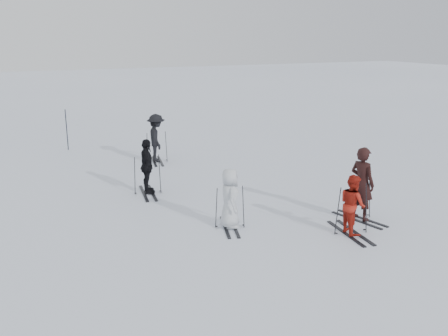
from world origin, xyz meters
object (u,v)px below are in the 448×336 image
Objects in this scene: skier_red at (352,205)px; skier_uphill_far at (156,139)px; piste_marker at (67,130)px; skier_near_dark at (362,185)px; skier_uphill_left at (147,167)px; skier_grey at (230,199)px.

skier_uphill_far reaches higher than skier_red.
piste_marker is at bearing 29.54° from skier_red.
skier_red is at bearing 115.98° from skier_near_dark.
skier_near_dark is at bearing -127.06° from skier_uphill_left.
skier_red is 3.11m from skier_grey.
skier_red is at bearing -67.85° from piste_marker.
skier_uphill_far is at bearing 21.44° from skier_red.
skier_uphill_far reaches higher than skier_uphill_left.
skier_uphill_far is at bearing 14.25° from skier_grey.
skier_grey is (-2.63, 1.65, 0.02)m from skier_red.
skier_uphill_far is 1.05× the size of piste_marker.
skier_red is 9.42m from skier_uphill_far.
skier_near_dark is 1.28× the size of skier_grey.
skier_grey is 3.85m from skier_uphill_left.
skier_red is at bearing -155.30° from skier_uphill_far.
piste_marker is (-1.43, 7.45, 0.02)m from skier_uphill_left.
skier_uphill_left is (-4.61, 4.65, -0.14)m from skier_near_dark.
skier_red is at bearing -136.53° from skier_uphill_left.
skier_near_dark is 1.13× the size of piste_marker.
skier_grey is 7.49m from skier_uphill_far.
skier_uphill_far is at bearing -13.18° from skier_uphill_left.
skier_uphill_left is (-1.15, 3.67, 0.08)m from skier_grey.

